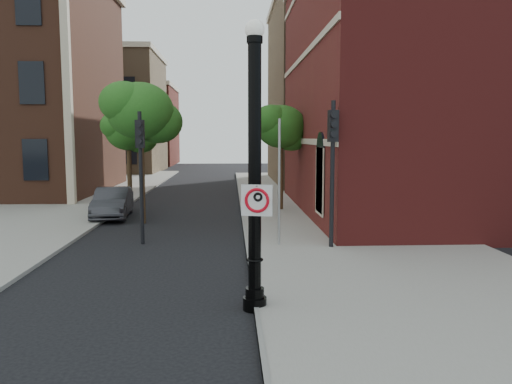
{
  "coord_description": "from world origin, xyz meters",
  "views": [
    {
      "loc": [
        1.53,
        -9.97,
        3.7
      ],
      "look_at": [
        2.13,
        2.0,
        2.38
      ],
      "focal_mm": 35.0,
      "sensor_mm": 36.0,
      "label": 1
    }
  ],
  "objects": [
    {
      "name": "ground",
      "position": [
        0.0,
        0.0,
        0.0
      ],
      "size": [
        120.0,
        120.0,
        0.0
      ],
      "primitive_type": "plane",
      "color": "black",
      "rests_on": "ground"
    },
    {
      "name": "street_tree_b",
      "position": [
        -3.71,
        16.24,
        3.95
      ],
      "size": [
        2.78,
        2.51,
        5.01
      ],
      "color": "#332414",
      "rests_on": "ground"
    },
    {
      "name": "street_tree_a",
      "position": [
        -2.23,
        11.48,
        4.73
      ],
      "size": [
        3.32,
        3.0,
        5.98
      ],
      "color": "#332414",
      "rests_on": "ground"
    },
    {
      "name": "bg_building_tan_a",
      "position": [
        -12.0,
        44.0,
        6.0
      ],
      "size": [
        12.0,
        12.0,
        12.0
      ],
      "primitive_type": "cube",
      "color": "#7E6244",
      "rests_on": "ground"
    },
    {
      "name": "bg_building_red",
      "position": [
        -12.0,
        58.0,
        5.0
      ],
      "size": [
        12.0,
        12.0,
        10.0
      ],
      "primitive_type": "cube",
      "color": "maroon",
      "rests_on": "ground"
    },
    {
      "name": "traffic_signal_left",
      "position": [
        -1.55,
        7.24,
        3.07
      ],
      "size": [
        0.29,
        0.37,
        4.56
      ],
      "rotation": [
        0.0,
        0.0,
        -0.01
      ],
      "color": "black",
      "rests_on": "ground"
    },
    {
      "name": "utility_pole",
      "position": [
        3.12,
        6.36,
        2.15
      ],
      "size": [
        0.09,
        0.09,
        4.3
      ],
      "primitive_type": "cylinder",
      "color": "#999999",
      "rests_on": "ground"
    },
    {
      "name": "lamppost",
      "position": [
        2.03,
        0.41,
        2.8
      ],
      "size": [
        0.51,
        0.51,
        6.07
      ],
      "color": "black",
      "rests_on": "ground"
    },
    {
      "name": "traffic_signal_right",
      "position": [
        4.8,
        5.92,
        3.27
      ],
      "size": [
        0.32,
        0.4,
        4.86
      ],
      "rotation": [
        0.0,
        0.0,
        0.07
      ],
      "color": "black",
      "rests_on": "ground"
    },
    {
      "name": "bg_building_tan_b",
      "position": [
        16.0,
        30.0,
        7.0
      ],
      "size": [
        22.0,
        14.0,
        14.0
      ],
      "primitive_type": "cube",
      "color": "#7E6244",
      "rests_on": "ground"
    },
    {
      "name": "street_tree_c",
      "position": [
        4.03,
        14.62,
        4.14
      ],
      "size": [
        2.92,
        2.64,
        5.25
      ],
      "color": "#332414",
      "rests_on": "ground"
    },
    {
      "name": "curb_edge",
      "position": [
        2.05,
        10.0,
        0.07
      ],
      "size": [
        0.1,
        60.0,
        0.14
      ],
      "primitive_type": "cube",
      "color": "gray",
      "rests_on": "ground"
    },
    {
      "name": "sidewalk_right",
      "position": [
        6.0,
        10.0,
        0.06
      ],
      "size": [
        8.0,
        60.0,
        0.12
      ],
      "primitive_type": "cube",
      "color": "gray",
      "rests_on": "ground"
    },
    {
      "name": "parked_car",
      "position": [
        -3.91,
        13.03,
        0.69
      ],
      "size": [
        1.85,
        4.32,
        1.39
      ],
      "primitive_type": "imported",
      "rotation": [
        0.0,
        0.0,
        0.09
      ],
      "color": "#323237",
      "rests_on": "ground"
    },
    {
      "name": "sidewalk_left",
      "position": [
        -9.0,
        18.0,
        0.06
      ],
      "size": [
        10.0,
        50.0,
        0.12
      ],
      "primitive_type": "cube",
      "color": "gray",
      "rests_on": "ground"
    },
    {
      "name": "no_parking_sign",
      "position": [
        2.06,
        0.26,
        2.4
      ],
      "size": [
        0.64,
        0.18,
        0.66
      ],
      "rotation": [
        0.0,
        0.0,
        -0.22
      ],
      "color": "white",
      "rests_on": "ground"
    }
  ]
}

